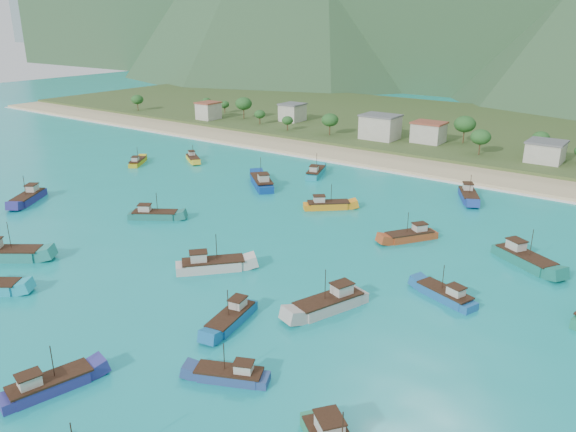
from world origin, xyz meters
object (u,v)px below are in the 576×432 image
Objects in this scene: boat_2 at (212,266)px; boat_16 at (7,254)px; boat_1 at (29,198)px; boat_6 at (231,376)px; boat_10 at (327,206)px; boat_24 at (330,304)px; boat_15 at (49,386)px; boat_14 at (316,173)px; boat_19 at (232,319)px; boat_18 at (193,159)px; boat_22 at (262,183)px; boat_11 at (468,196)px; boat_20 at (410,236)px; boat_25 at (138,162)px; boat_17 at (445,296)px; boat_8 at (524,259)px; boat_12 at (154,215)px.

boat_16 reaches higher than boat_2.
boat_1 reaches higher than boat_6.
boat_10 is 0.78× the size of boat_24.
boat_24 is at bearing 80.19° from boat_15.
boat_19 is (31.85, -69.40, -0.08)m from boat_14.
boat_18 is 92.67m from boat_19.
boat_11 is at bearing -25.11° from boat_22.
boat_25 is at bearing 28.95° from boat_20.
boat_25 is (-47.18, -19.55, -0.17)m from boat_14.
boat_19 is 42.85m from boat_20.
boat_1 is at bearing 54.14° from boat_20.
boat_1 is at bearing -145.77° from boat_14.
boat_10 is 43.89m from boat_17.
boat_25 is (-87.39, 59.52, 0.02)m from boat_6.
boat_18 is at bearing -145.73° from boat_10.
boat_10 is at bearing 111.34° from boat_15.
boat_1 reaches higher than boat_17.
boat_1 is 73.36m from boat_19.
boat_2 is 1.02× the size of boat_15.
boat_19 is at bearing -1.43° from boat_8.
boat_2 is 0.97× the size of boat_14.
boat_20 is (38.88, -27.12, -0.05)m from boat_14.
boat_2 is 30.16m from boat_6.
boat_18 is at bearing -52.45° from boat_19.
boat_1 is at bearing 30.72° from boat_18.
boat_18 is at bearing 163.63° from boat_16.
boat_8 is 71.02m from boat_12.
boat_1 is at bearing 165.66° from boat_15.
boat_19 is (-27.13, -43.34, -0.23)m from boat_8.
boat_2 is 1.12× the size of boat_10.
boat_18 is at bearing -13.20° from boat_24.
boat_2 reaches higher than boat_15.
boat_6 is at bearing 56.31° from boat_15.
boat_16 is (-52.66, -79.42, 0.14)m from boat_11.
boat_22 is at bearing 82.42° from boat_17.
boat_11 is at bearing 95.38° from boat_10.
boat_12 is at bearing 70.03° from boat_18.
boat_11 reaches higher than boat_12.
boat_18 is (-55.33, 50.94, -0.26)m from boat_2.
boat_1 is 0.93× the size of boat_24.
boat_24 is at bearing -25.69° from boat_6.
boat_12 is at bearing 110.80° from boat_17.
boat_15 reaches higher than boat_17.
boat_8 reaches higher than boat_19.
boat_25 is (-72.39, 72.88, -0.12)m from boat_15.
boat_2 is at bearing 144.70° from boat_1.
boat_8 is 20.72m from boat_17.
boat_25 is (-33.78, 56.44, -0.36)m from boat_16.
boat_17 is (52.89, -45.87, -0.10)m from boat_14.
boat_11 reaches higher than boat_14.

